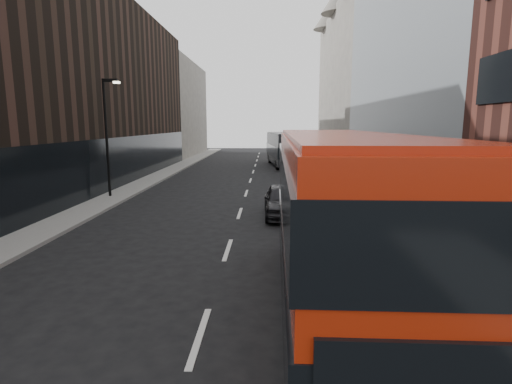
# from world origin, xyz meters

# --- Properties ---
(sidewalk_right) EXTENTS (3.00, 80.00, 0.15)m
(sidewalk_right) POSITION_xyz_m (7.50, 25.00, 0.07)
(sidewalk_right) COLOR slate
(sidewalk_right) RESTS_ON ground
(sidewalk_left) EXTENTS (2.00, 80.00, 0.15)m
(sidewalk_left) POSITION_xyz_m (-8.00, 25.00, 0.07)
(sidewalk_left) COLOR slate
(sidewalk_left) RESTS_ON ground
(building_modern_block) EXTENTS (5.03, 22.00, 20.00)m
(building_modern_block) POSITION_xyz_m (11.47, 21.00, 9.90)
(building_modern_block) COLOR #959A9F
(building_modern_block) RESTS_ON ground
(building_victorian) EXTENTS (6.50, 24.00, 21.00)m
(building_victorian) POSITION_xyz_m (11.38, 44.00, 9.66)
(building_victorian) COLOR slate
(building_victorian) RESTS_ON ground
(building_left_mid) EXTENTS (5.00, 24.00, 14.00)m
(building_left_mid) POSITION_xyz_m (-11.50, 30.00, 7.00)
(building_left_mid) COLOR black
(building_left_mid) RESTS_ON ground
(building_left_far) EXTENTS (5.00, 20.00, 13.00)m
(building_left_far) POSITION_xyz_m (-11.50, 52.00, 6.50)
(building_left_far) COLOR slate
(building_left_far) RESTS_ON ground
(street_lamp) EXTENTS (1.06, 0.22, 7.00)m
(street_lamp) POSITION_xyz_m (-8.22, 18.00, 4.18)
(street_lamp) COLOR black
(street_lamp) RESTS_ON sidewalk_left
(red_bus) EXTENTS (2.71, 10.75, 4.32)m
(red_bus) POSITION_xyz_m (3.02, 2.92, 2.40)
(red_bus) COLOR #9C1E09
(red_bus) RESTS_ON ground
(grey_bus) EXTENTS (3.73, 11.31, 3.60)m
(grey_bus) POSITION_xyz_m (3.06, 37.26, 1.93)
(grey_bus) COLOR black
(grey_bus) RESTS_ON ground
(car_a) EXTENTS (1.93, 4.63, 1.57)m
(car_a) POSITION_xyz_m (2.20, 13.53, 0.78)
(car_a) COLOR black
(car_a) RESTS_ON ground
(car_b) EXTENTS (2.14, 4.72, 1.50)m
(car_b) POSITION_xyz_m (4.39, 24.60, 0.75)
(car_b) COLOR #92969A
(car_b) RESTS_ON ground
(car_c) EXTENTS (2.83, 5.65, 1.58)m
(car_c) POSITION_xyz_m (4.29, 28.11, 0.79)
(car_c) COLOR black
(car_c) RESTS_ON ground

